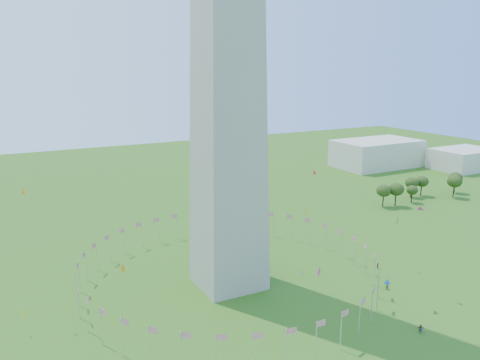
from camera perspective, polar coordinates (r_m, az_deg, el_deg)
name	(u,v)px	position (r m, az deg, el deg)	size (l,w,h in m)	color
flag_ring	(229,268)	(131.91, -1.40, -10.73)	(80.24, 80.24, 9.00)	silver
gov_building_east_a	(377,153)	(295.09, 16.30, 3.14)	(50.00, 30.00, 16.00)	beige
gov_building_east_b	(464,159)	(305.93, 25.61, 2.32)	(35.00, 25.00, 12.00)	beige
kites_aloft	(330,240)	(112.56, 10.86, -7.17)	(123.69, 71.32, 27.93)	#CC2699
tree_line_east	(421,189)	(227.23, 21.23, -1.07)	(53.49, 15.76, 10.35)	#354F1A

